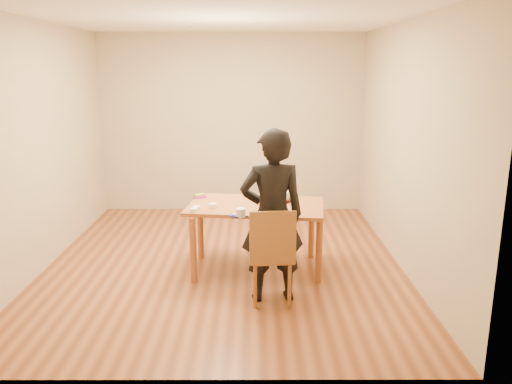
{
  "coord_description": "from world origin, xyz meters",
  "views": [
    {
      "loc": [
        0.36,
        -5.41,
        2.18
      ],
      "look_at": [
        0.36,
        -0.25,
        0.9
      ],
      "focal_mm": 35.0,
      "sensor_mm": 36.0,
      "label": 1
    }
  ],
  "objects_px": {
    "dining_chair": "(272,257)",
    "dining_table": "(256,206)",
    "person": "(272,216)",
    "cake_plate": "(279,200)",
    "cake": "(279,196)"
  },
  "relations": [
    {
      "from": "cake_plate",
      "to": "person",
      "type": "relative_size",
      "value": 0.18
    },
    {
      "from": "dining_chair",
      "to": "person",
      "type": "relative_size",
      "value": 0.22
    },
    {
      "from": "cake_plate",
      "to": "person",
      "type": "distance_m",
      "value": 0.9
    },
    {
      "from": "dining_table",
      "to": "cake_plate",
      "type": "xyz_separation_m",
      "value": [
        0.26,
        0.16,
        0.03
      ]
    },
    {
      "from": "cake",
      "to": "person",
      "type": "height_order",
      "value": "person"
    },
    {
      "from": "dining_table",
      "to": "cake_plate",
      "type": "distance_m",
      "value": 0.31
    },
    {
      "from": "dining_chair",
      "to": "dining_table",
      "type": "bearing_deg",
      "value": 96.33
    },
    {
      "from": "dining_table",
      "to": "dining_chair",
      "type": "distance_m",
      "value": 0.84
    },
    {
      "from": "cake",
      "to": "person",
      "type": "distance_m",
      "value": 0.9
    },
    {
      "from": "dining_chair",
      "to": "cake_plate",
      "type": "height_order",
      "value": "cake_plate"
    },
    {
      "from": "dining_chair",
      "to": "cake",
      "type": "xyz_separation_m",
      "value": [
        0.11,
        0.94,
        0.36
      ]
    },
    {
      "from": "cake",
      "to": "dining_table",
      "type": "bearing_deg",
      "value": -147.92
    },
    {
      "from": "dining_table",
      "to": "person",
      "type": "height_order",
      "value": "person"
    },
    {
      "from": "cake_plate",
      "to": "person",
      "type": "xyz_separation_m",
      "value": [
        -0.11,
        -0.89,
        0.07
      ]
    },
    {
      "from": "cake_plate",
      "to": "person",
      "type": "height_order",
      "value": "person"
    }
  ]
}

